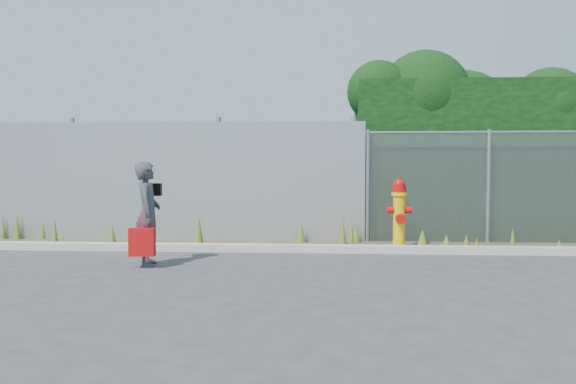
# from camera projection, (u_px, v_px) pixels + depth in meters

# --- Properties ---
(ground) EXTENTS (80.00, 80.00, 0.00)m
(ground) POSITION_uv_depth(u_px,v_px,m) (304.00, 274.00, 7.31)
(ground) COLOR #3C3B3E
(ground) RESTS_ON ground
(curb) EXTENTS (16.00, 0.22, 0.12)m
(curb) POSITION_uv_depth(u_px,v_px,m) (308.00, 249.00, 9.11)
(curb) COLOR #ADA69C
(curb) RESTS_ON ground
(weed_strip) EXTENTS (16.00, 1.33, 0.55)m
(weed_strip) POSITION_uv_depth(u_px,v_px,m) (315.00, 241.00, 9.71)
(weed_strip) COLOR #433D26
(weed_strip) RESTS_ON ground
(corrugated_fence) EXTENTS (8.50, 0.21, 2.30)m
(corrugated_fence) POSITION_uv_depth(u_px,v_px,m) (136.00, 181.00, 10.46)
(corrugated_fence) COLOR #A9ADB0
(corrugated_fence) RESTS_ON ground
(chainlink_fence) EXTENTS (6.50, 0.07, 2.05)m
(chainlink_fence) POSITION_uv_depth(u_px,v_px,m) (548.00, 186.00, 9.98)
(chainlink_fence) COLOR gray
(chainlink_fence) RESTS_ON ground
(hedge) EXTENTS (7.50, 2.11, 3.86)m
(hedge) POSITION_uv_depth(u_px,v_px,m) (541.00, 133.00, 10.93)
(hedge) COLOR black
(hedge) RESTS_ON ground
(fire_hydrant) EXTENTS (0.41, 0.37, 1.22)m
(fire_hydrant) POSITION_uv_depth(u_px,v_px,m) (399.00, 215.00, 9.31)
(fire_hydrant) COLOR yellow
(fire_hydrant) RESTS_ON ground
(woman) EXTENTS (0.45, 0.59, 1.47)m
(woman) POSITION_uv_depth(u_px,v_px,m) (148.00, 214.00, 7.90)
(woman) COLOR #0F5D61
(woman) RESTS_ON ground
(red_tote_bag) EXTENTS (0.35, 0.13, 0.46)m
(red_tote_bag) POSITION_uv_depth(u_px,v_px,m) (142.00, 242.00, 7.68)
(red_tote_bag) COLOR #A0090D
(black_shoulder_bag) EXTENTS (0.24, 0.10, 0.18)m
(black_shoulder_bag) POSITION_uv_depth(u_px,v_px,m) (153.00, 190.00, 8.14)
(black_shoulder_bag) COLOR black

